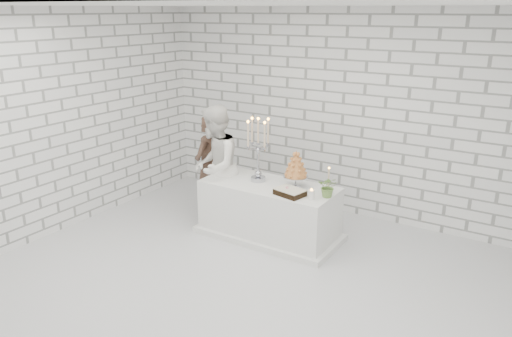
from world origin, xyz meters
The scene contains 14 objects.
ground centered at (0.00, 0.00, 0.00)m, with size 6.00×5.00×0.01m, color silver.
ceiling centered at (0.00, 0.00, 3.00)m, with size 6.00×5.00×0.01m, color white.
wall_back centered at (0.00, 2.50, 1.50)m, with size 6.00×0.01×3.00m, color white.
wall_front centered at (0.00, -2.50, 1.50)m, with size 6.00×0.01×3.00m, color white.
wall_left centered at (-3.00, 0.00, 1.50)m, with size 0.01×5.00×3.00m, color white.
cake_table centered at (-0.42, 1.13, 0.38)m, with size 1.80×0.80×0.75m, color white.
groom centered at (-1.59, 1.33, 0.76)m, with size 0.55×0.36×1.52m, color #462E24.
bride centered at (-1.28, 1.09, 0.86)m, with size 0.84×0.65×1.73m, color white.
candelabra centered at (-0.62, 1.17, 1.19)m, with size 0.35×0.35×0.87m, color #A6A7B1, non-canonical shape.
croquembouche centered at (-0.07, 1.21, 1.00)m, with size 0.32×0.32×0.50m, color #B16732, non-canonical shape.
chocolate_cake centered at (0.00, 0.93, 0.79)m, with size 0.35×0.25×0.08m, color black.
pillar_candle centered at (0.29, 0.94, 0.81)m, with size 0.08×0.08×0.12m, color white.
extra_taper centered at (0.37, 1.25, 0.91)m, with size 0.06×0.06×0.32m, color beige.
flowers centered at (0.43, 1.12, 0.88)m, with size 0.24×0.21×0.27m, color #417E34.
Camera 1 is at (2.73, -4.19, 2.97)m, focal length 34.87 mm.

